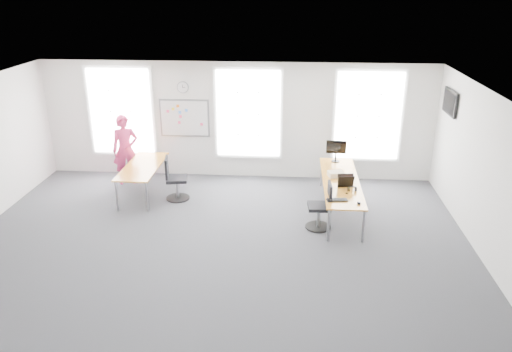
# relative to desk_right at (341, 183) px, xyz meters

# --- Properties ---
(floor) EXTENTS (10.00, 10.00, 0.00)m
(floor) POSITION_rel_desk_right_xyz_m (-2.52, -2.00, -0.68)
(floor) COLOR #2D2D32
(floor) RESTS_ON ground
(ceiling) EXTENTS (10.00, 10.00, 0.00)m
(ceiling) POSITION_rel_desk_right_xyz_m (-2.52, -2.00, 2.32)
(ceiling) COLOR white
(ceiling) RESTS_ON ground
(wall_back) EXTENTS (10.00, 0.00, 10.00)m
(wall_back) POSITION_rel_desk_right_xyz_m (-2.52, 2.00, 0.82)
(wall_back) COLOR silver
(wall_back) RESTS_ON ground
(wall_front) EXTENTS (10.00, 0.00, 10.00)m
(wall_front) POSITION_rel_desk_right_xyz_m (-2.52, -6.00, 0.82)
(wall_front) COLOR silver
(wall_front) RESTS_ON ground
(wall_right) EXTENTS (0.00, 10.00, 10.00)m
(wall_right) POSITION_rel_desk_right_xyz_m (2.48, -2.00, 0.82)
(wall_right) COLOR silver
(wall_right) RESTS_ON ground
(window_left) EXTENTS (1.60, 0.06, 2.20)m
(window_left) POSITION_rel_desk_right_xyz_m (-5.52, 1.97, 1.02)
(window_left) COLOR white
(window_left) RESTS_ON wall_back
(window_mid) EXTENTS (1.60, 0.06, 2.20)m
(window_mid) POSITION_rel_desk_right_xyz_m (-2.22, 1.97, 1.02)
(window_mid) COLOR white
(window_mid) RESTS_ON wall_back
(window_right) EXTENTS (1.60, 0.06, 2.20)m
(window_right) POSITION_rel_desk_right_xyz_m (0.78, 1.97, 1.02)
(window_right) COLOR white
(window_right) RESTS_ON wall_back
(desk_right) EXTENTS (0.80, 3.00, 0.73)m
(desk_right) POSITION_rel_desk_right_xyz_m (0.00, 0.00, 0.00)
(desk_right) COLOR gold
(desk_right) RESTS_ON ground
(desk_left) EXTENTS (0.81, 2.02, 0.74)m
(desk_left) POSITION_rel_desk_right_xyz_m (-4.65, 0.59, -0.01)
(desk_left) COLOR gold
(desk_left) RESTS_ON ground
(chair_right) EXTENTS (0.54, 0.54, 1.00)m
(chair_right) POSITION_rel_desk_right_xyz_m (-0.45, -0.86, -0.24)
(chair_right) COLOR black
(chair_right) RESTS_ON ground
(chair_left) EXTENTS (0.56, 0.56, 1.05)m
(chair_left) POSITION_rel_desk_right_xyz_m (-3.84, 0.37, -0.22)
(chair_left) COLOR black
(chair_left) RESTS_ON ground
(person) EXTENTS (0.75, 0.62, 1.77)m
(person) POSITION_rel_desk_right_xyz_m (-5.27, 1.30, 0.20)
(person) COLOR #CE3166
(person) RESTS_ON ground
(whiteboard) EXTENTS (1.20, 0.03, 0.90)m
(whiteboard) POSITION_rel_desk_right_xyz_m (-3.87, 1.97, 0.87)
(whiteboard) COLOR silver
(whiteboard) RESTS_ON wall_back
(wall_clock) EXTENTS (0.30, 0.04, 0.30)m
(wall_clock) POSITION_rel_desk_right_xyz_m (-3.87, 1.97, 1.67)
(wall_clock) COLOR gray
(wall_clock) RESTS_ON wall_back
(tv) EXTENTS (0.06, 0.90, 0.55)m
(tv) POSITION_rel_desk_right_xyz_m (2.43, 1.00, 1.62)
(tv) COLOR black
(tv) RESTS_ON wall_right
(keyboard) EXTENTS (0.44, 0.23, 0.02)m
(keyboard) POSITION_rel_desk_right_xyz_m (-0.17, -1.08, 0.06)
(keyboard) COLOR black
(keyboard) RESTS_ON desk_right
(mouse) EXTENTS (0.09, 0.13, 0.05)m
(mouse) POSITION_rel_desk_right_xyz_m (0.25, -1.22, 0.07)
(mouse) COLOR black
(mouse) RESTS_ON desk_right
(lens_cap) EXTENTS (0.07, 0.07, 0.01)m
(lens_cap) POSITION_rel_desk_right_xyz_m (0.06, -0.71, 0.05)
(lens_cap) COLOR black
(lens_cap) RESTS_ON desk_right
(headphones) EXTENTS (0.19, 0.10, 0.11)m
(headphones) POSITION_rel_desk_right_xyz_m (0.18, -0.58, 0.10)
(headphones) COLOR black
(headphones) RESTS_ON desk_right
(laptop_sleeve) EXTENTS (0.35, 0.23, 0.28)m
(laptop_sleeve) POSITION_rel_desk_right_xyz_m (0.06, -0.35, 0.19)
(laptop_sleeve) COLOR black
(laptop_sleeve) RESTS_ON desk_right
(paper_stack) EXTENTS (0.39, 0.33, 0.12)m
(paper_stack) POSITION_rel_desk_right_xyz_m (-0.10, 0.25, 0.11)
(paper_stack) COLOR beige
(paper_stack) RESTS_ON desk_right
(monitor) EXTENTS (0.48, 0.20, 0.54)m
(monitor) POSITION_rel_desk_right_xyz_m (-0.03, 1.24, 0.37)
(monitor) COLOR black
(monitor) RESTS_ON desk_right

